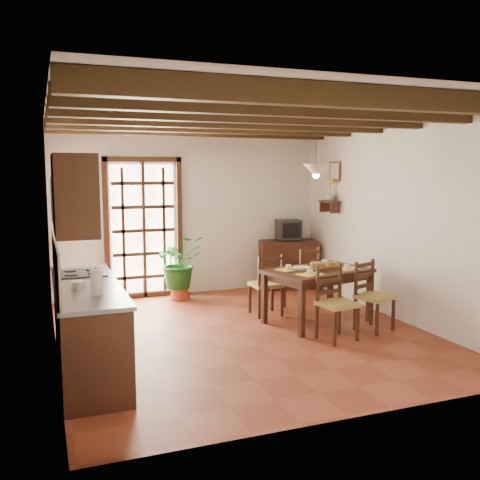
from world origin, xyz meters
name	(u,v)px	position (x,y,z in m)	size (l,w,h in m)	color
ground_plane	(244,334)	(0.00, 0.00, 0.00)	(5.00, 5.00, 0.00)	brown
room_shell	(244,191)	(0.00, 0.00, 1.82)	(4.52, 5.02, 2.81)	silver
ceiling_beams	(244,118)	(0.00, 0.00, 2.69)	(4.50, 4.34, 0.20)	black
french_door	(144,226)	(-0.80, 2.45, 1.18)	(1.26, 0.11, 2.32)	white
kitchen_counter	(87,326)	(-1.96, -0.60, 0.47)	(0.64, 2.25, 1.38)	#321A0F
upper_cabinet	(74,195)	(-2.08, -1.30, 1.85)	(0.35, 0.80, 0.70)	#321A0F
range_hood	(70,201)	(-2.05, -0.05, 1.73)	(0.38, 0.60, 0.54)	white
counter_items	(85,278)	(-1.95, -0.51, 0.96)	(0.50, 1.43, 0.25)	black
dining_table	(318,276)	(1.13, 0.14, 0.64)	(1.53, 1.18, 0.74)	black
chair_near_left	(336,317)	(0.98, -0.62, 0.28)	(0.48, 0.46, 0.91)	#A59246
chair_near_right	(373,309)	(1.63, -0.45, 0.28)	(0.53, 0.52, 0.90)	#A59246
chair_far_left	(266,296)	(0.62, 0.72, 0.28)	(0.42, 0.40, 0.90)	#A59246
chair_far_right	(302,289)	(1.28, 0.89, 0.29)	(0.53, 0.51, 0.93)	#A59246
table_setting	(318,268)	(1.13, 0.14, 0.75)	(0.99, 0.66, 0.09)	yellow
table_bowl	(302,269)	(0.88, 0.12, 0.76)	(0.22, 0.22, 0.05)	white
sideboard	(288,264)	(1.69, 2.23, 0.43)	(1.00, 0.45, 0.85)	#321A0F
crt_tv	(289,229)	(1.69, 2.22, 1.04)	(0.44, 0.41, 0.34)	black
fuse_box	(273,188)	(1.50, 2.48, 1.75)	(0.25, 0.03, 0.32)	white
plant_pot	(180,292)	(-0.31, 2.09, 0.11)	(0.33, 0.33, 0.20)	#983616
potted_plant	(179,264)	(-0.31, 2.09, 0.57)	(2.00, 1.72, 2.23)	#144C19
wall_shelf	(330,204)	(2.14, 1.60, 1.51)	(0.20, 0.42, 0.20)	#321A0F
shelf_vase	(330,196)	(2.14, 1.60, 1.65)	(0.15, 0.15, 0.15)	#B2BFB2
shelf_flowers	(330,183)	(2.14, 1.60, 1.86)	(0.14, 0.14, 0.36)	yellow
framed_picture	(335,171)	(2.22, 1.60, 2.05)	(0.03, 0.32, 0.32)	brown
pendant_lamp	(316,169)	(1.13, 0.24, 2.08)	(0.36, 0.36, 0.84)	black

